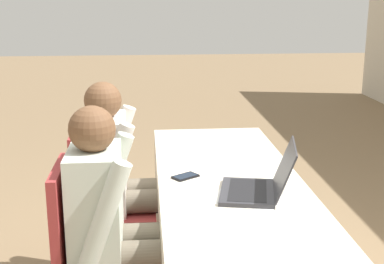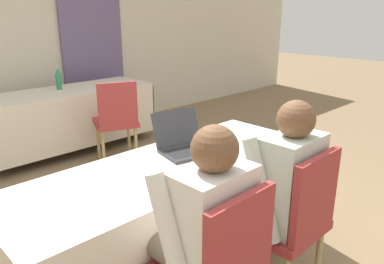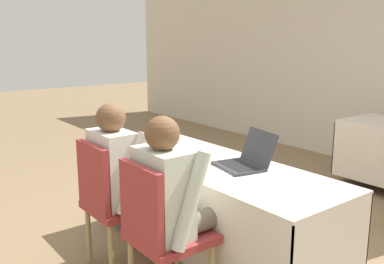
% 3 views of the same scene
% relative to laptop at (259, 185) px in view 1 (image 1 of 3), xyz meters
% --- Properties ---
extents(conference_table_near, '(2.05, 0.72, 0.74)m').
position_rel_laptop_xyz_m(conference_table_near, '(-0.22, -0.10, -0.23)').
color(conference_table_near, beige).
rests_on(conference_table_near, ground_plane).
extents(laptop, '(0.40, 0.40, 0.25)m').
position_rel_laptop_xyz_m(laptop, '(0.00, 0.00, 0.00)').
color(laptop, '#333338').
rests_on(laptop, conference_table_near).
extents(cell_phone, '(0.14, 0.15, 0.01)m').
position_rel_laptop_xyz_m(cell_phone, '(-0.27, -0.32, -0.04)').
color(cell_phone, black).
rests_on(cell_phone, conference_table_near).
extents(paper_beside_laptop, '(0.29, 0.35, 0.00)m').
position_rel_laptop_xyz_m(paper_beside_laptop, '(-0.50, -0.23, -0.05)').
color(paper_beside_laptop, white).
rests_on(paper_beside_laptop, conference_table_near).
extents(paper_centre_table, '(0.32, 0.36, 0.00)m').
position_rel_laptop_xyz_m(paper_centre_table, '(0.05, -0.07, -0.05)').
color(paper_centre_table, white).
rests_on(paper_centre_table, conference_table_near).
extents(paper_left_edge, '(0.28, 0.34, 0.00)m').
position_rel_laptop_xyz_m(paper_left_edge, '(-0.83, 0.01, -0.05)').
color(paper_left_edge, white).
rests_on(paper_left_edge, conference_table_near).
extents(chair_near_left, '(0.44, 0.44, 0.93)m').
position_rel_laptop_xyz_m(chair_near_left, '(-0.53, -0.76, -0.26)').
color(chair_near_left, tan).
rests_on(chair_near_left, ground_plane).
extents(chair_near_right, '(0.44, 0.44, 0.93)m').
position_rel_laptop_xyz_m(chair_near_right, '(0.09, -0.76, -0.26)').
color(chair_near_right, tan).
rests_on(chair_near_right, ground_plane).
extents(person_checkered_shirt, '(0.50, 0.52, 1.19)m').
position_rel_laptop_xyz_m(person_checkered_shirt, '(-0.53, -0.66, -0.10)').
color(person_checkered_shirt, '#665B4C').
rests_on(person_checkered_shirt, ground_plane).
extents(person_white_shirt, '(0.50, 0.52, 1.19)m').
position_rel_laptop_xyz_m(person_white_shirt, '(0.09, -0.66, -0.10)').
color(person_white_shirt, '#665B4C').
rests_on(person_white_shirt, ground_plane).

